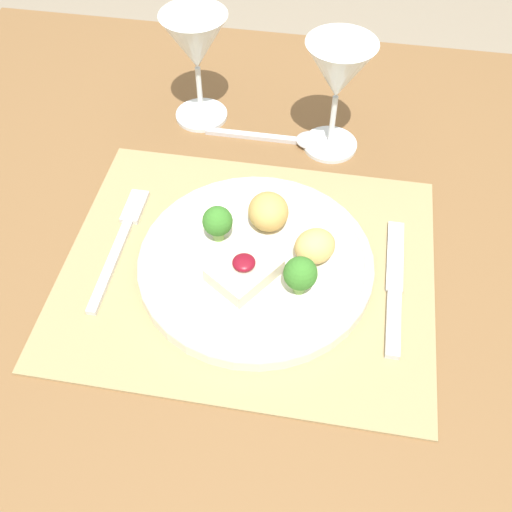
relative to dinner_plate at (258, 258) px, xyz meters
name	(u,v)px	position (x,y,z in m)	size (l,w,h in m)	color
ground_plane	(252,475)	(-0.01, 0.00, -0.75)	(8.00, 8.00, 0.00)	gray
dining_table	(249,310)	(-0.01, 0.00, -0.11)	(1.15, 1.09, 0.73)	brown
placemat	(248,268)	(-0.01, 0.00, -0.02)	(0.45, 0.37, 0.00)	#9E895B
dinner_plate	(258,258)	(0.00, 0.00, 0.00)	(0.29, 0.29, 0.07)	silver
fork	(122,238)	(-0.18, 0.01, -0.01)	(0.02, 0.20, 0.01)	silver
knife	(394,294)	(0.17, -0.02, -0.01)	(0.02, 0.20, 0.01)	silver
spoon	(297,139)	(0.02, 0.24, -0.01)	(0.19, 0.04, 0.01)	silver
wine_glass_near	(338,75)	(0.07, 0.24, 0.10)	(0.09, 0.09, 0.17)	white
wine_glass_far	(196,46)	(-0.14, 0.28, 0.10)	(0.09, 0.09, 0.17)	white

